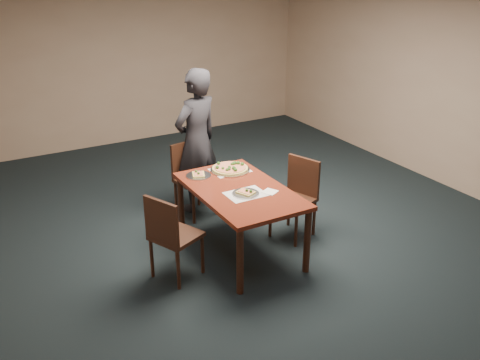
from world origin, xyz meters
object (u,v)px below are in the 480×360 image
chair_far (192,174)px  diner (197,141)px  chair_left (170,233)px  pizza_pan (230,168)px  chair_right (297,193)px  dining_table (240,197)px  slice_plate_far (198,175)px  slice_plate_near (246,193)px

chair_far → diner: diner is taller
chair_left → pizza_pan: chair_left is taller
chair_right → diner: diner is taller
chair_far → diner: size_ratio=0.51×
dining_table → chair_far: chair_far is taller
slice_plate_far → pizza_pan: bearing=-4.2°
chair_far → pizza_pan: chair_far is taller
dining_table → slice_plate_near: bearing=-95.5°
chair_far → dining_table: bearing=-100.5°
pizza_pan → dining_table: bearing=-107.2°
slice_plate_near → slice_plate_far: 0.71m
chair_far → chair_right: size_ratio=1.00×
chair_left → slice_plate_far: size_ratio=3.25×
pizza_pan → slice_plate_near: (-0.17, -0.65, -0.01)m
dining_table → diner: bearing=86.3°
dining_table → chair_right: 0.78m
chair_left → slice_plate_near: 0.88m
slice_plate_near → slice_plate_far: size_ratio=1.00×
pizza_pan → chair_right: bearing=-37.3°
slice_plate_near → slice_plate_far: bearing=107.7°
diner → slice_plate_far: bearing=47.2°
chair_far → chair_right: (0.82, -1.10, 0.00)m
diner → pizza_pan: diner is taller
chair_right → slice_plate_near: size_ratio=3.25×
dining_table → slice_plate_near: size_ratio=5.36×
chair_left → slice_plate_near: bearing=-115.1°
chair_left → chair_right: same height
dining_table → chair_left: size_ratio=1.65×
chair_left → slice_plate_near: (0.84, -0.02, 0.25)m
diner → chair_left: bearing=36.6°
pizza_pan → slice_plate_far: 0.39m
chair_right → diner: 1.43m
dining_table → chair_far: bearing=92.4°
chair_right → dining_table: bearing=-107.3°
chair_right → slice_plate_near: chair_right is taller
diner → slice_plate_far: diner is taller
dining_table → diner: 1.25m
dining_table → chair_far: size_ratio=1.65×
slice_plate_far → diner: bearing=66.0°
diner → slice_plate_near: size_ratio=6.43×
chair_right → slice_plate_near: (-0.78, -0.18, 0.25)m
chair_right → pizza_pan: chair_right is taller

